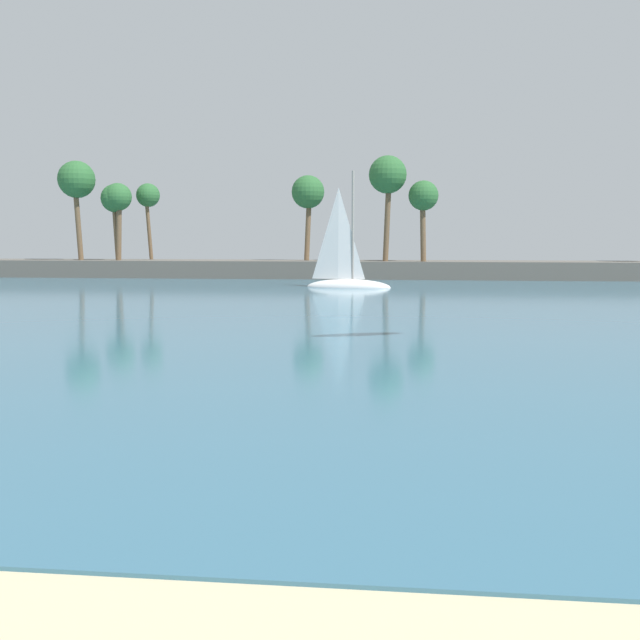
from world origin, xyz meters
The scene contains 3 objects.
sea centered at (0.00, 63.47, 0.03)m, with size 220.00×106.99×0.06m, color #386B84.
palm_headland centered at (0.02, 76.80, 2.80)m, with size 113.50×6.04×12.03m.
sailboat_near_shore centered at (-2.40, 62.72, 0.97)m, with size 7.15×2.86×10.09m.
Camera 1 is at (2.34, 1.44, 4.17)m, focal length 42.27 mm.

